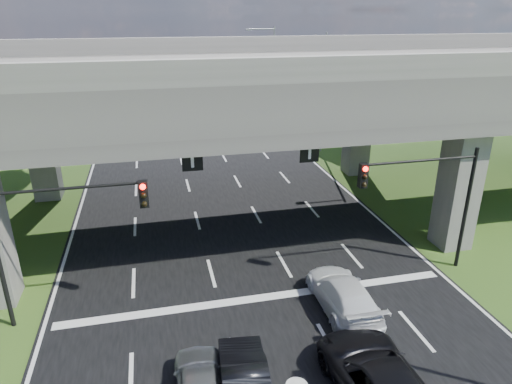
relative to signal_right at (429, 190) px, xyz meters
name	(u,v)px	position (x,y,z in m)	size (l,w,h in m)	color
ground	(283,353)	(-7.82, -3.94, -4.19)	(160.00, 160.00, 0.00)	#2E4D18
road	(233,232)	(-7.82, 6.06, -4.17)	(18.00, 120.00, 0.03)	black
overpass	(224,85)	(-7.82, 8.06, 3.73)	(80.00, 15.00, 10.00)	#3B3836
signal_right	(429,190)	(0.00, 0.00, 0.00)	(5.76, 0.54, 6.00)	black
signal_left	(55,226)	(-15.65, 0.00, 0.00)	(5.76, 0.54, 6.00)	black
streetlight_far	(319,84)	(2.27, 20.06, 1.66)	(3.38, 0.25, 10.00)	gray
streetlight_beyond	(271,64)	(2.27, 36.06, 1.66)	(3.38, 0.25, 10.00)	gray
tree_left_near	(18,105)	(-21.78, 22.06, 0.63)	(4.50, 4.50, 7.80)	black
tree_left_mid	(5,97)	(-24.78, 30.06, -0.01)	(3.91, 3.90, 6.76)	black
tree_left_far	(63,74)	(-20.78, 38.06, 0.95)	(4.80, 4.80, 8.32)	black
tree_right_near	(333,92)	(5.22, 24.06, 0.31)	(4.20, 4.20, 7.28)	black
tree_right_mid	(331,82)	(8.22, 32.06, -0.01)	(3.91, 3.90, 6.76)	black
tree_right_far	(277,69)	(4.22, 40.06, 0.63)	(4.50, 4.50, 7.80)	black
car_dark	(244,380)	(-9.62, -5.64, -3.46)	(1.48, 4.25, 1.40)	black
car_white	(343,294)	(-4.67, -1.94, -3.45)	(1.97, 4.85, 1.41)	silver
car_trailing	(381,382)	(-5.49, -6.76, -3.38)	(2.59, 5.61, 1.56)	black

